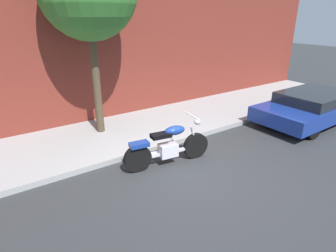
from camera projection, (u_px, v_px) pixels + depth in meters
ground_plane at (186, 170)px, 6.67m from camera, size 60.00×60.00×0.00m
sidewalk at (133, 131)px, 8.68m from camera, size 19.92×2.90×0.14m
building_facade at (101, 4)px, 8.64m from camera, size 19.92×0.50×7.40m
motorcycle at (168, 146)px, 6.76m from camera, size 2.20×0.74×1.15m
parked_car_blue at (315, 105)px, 9.51m from camera, size 4.63×1.95×1.03m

